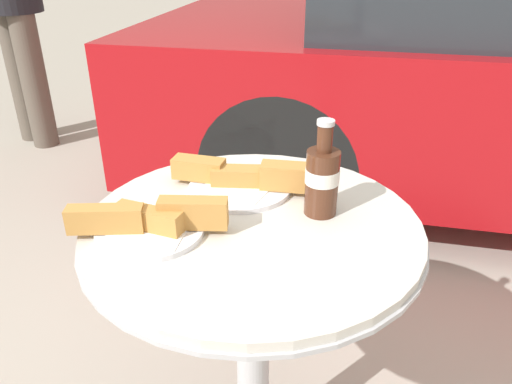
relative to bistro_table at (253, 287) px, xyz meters
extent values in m
cylinder|color=#B7B7BC|center=(0.00, 0.00, -0.21)|extent=(0.08, 0.08, 0.72)
cylinder|color=#B7B7BC|center=(0.00, 0.00, 0.15)|extent=(0.72, 0.72, 0.01)
cylinder|color=beige|center=(0.00, 0.00, 0.17)|extent=(0.71, 0.71, 0.02)
cylinder|color=#4C2819|center=(0.14, 0.07, 0.25)|extent=(0.07, 0.07, 0.14)
cylinder|color=silver|center=(0.14, 0.07, 0.26)|extent=(0.07, 0.07, 0.03)
cylinder|color=#4C2819|center=(0.14, 0.07, 0.35)|extent=(0.03, 0.03, 0.06)
cylinder|color=silver|center=(0.14, 0.07, 0.38)|extent=(0.04, 0.04, 0.01)
cylinder|color=white|center=(-0.19, -0.09, 0.18)|extent=(0.22, 0.22, 0.01)
cube|color=white|center=(-0.19, -0.09, 0.19)|extent=(0.16, 0.16, 0.00)
cube|color=#B77F3D|center=(-0.27, -0.12, 0.22)|extent=(0.15, 0.07, 0.05)
cube|color=#B77F3D|center=(-0.19, -0.09, 0.21)|extent=(0.15, 0.06, 0.04)
cube|color=#B77F3D|center=(-0.11, -0.07, 0.22)|extent=(0.14, 0.06, 0.06)
cylinder|color=white|center=(-0.06, 0.13, 0.18)|extent=(0.24, 0.24, 0.01)
cube|color=white|center=(-0.06, 0.13, 0.19)|extent=(0.18, 0.18, 0.00)
cube|color=#B77F3D|center=(-0.16, 0.15, 0.21)|extent=(0.13, 0.05, 0.05)
cube|color=#B77F3D|center=(-0.06, 0.14, 0.21)|extent=(0.14, 0.07, 0.04)
cube|color=#B77F3D|center=(0.05, 0.14, 0.22)|extent=(0.12, 0.06, 0.06)
cylinder|color=black|center=(-0.13, 2.71, -0.23)|extent=(0.72, 0.21, 0.72)
cylinder|color=black|center=(-0.13, 1.15, -0.23)|extent=(0.72, 0.21, 0.72)
cylinder|color=brown|center=(-2.07, 2.06, -0.16)|extent=(0.16, 0.16, 0.86)
cylinder|color=brown|center=(-1.90, 1.96, -0.16)|extent=(0.16, 0.16, 0.86)
camera|label=1|loc=(0.20, -0.88, 0.71)|focal=35.00mm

